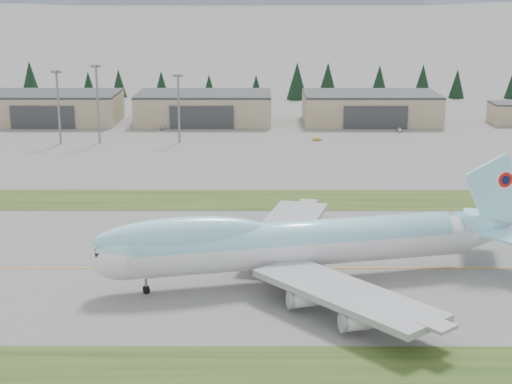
{
  "coord_description": "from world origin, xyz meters",
  "views": [
    {
      "loc": [
        4.85,
        -130.58,
        48.87
      ],
      "look_at": [
        4.23,
        22.32,
        8.0
      ],
      "focal_mm": 55.0,
      "sensor_mm": 36.0,
      "label": 1
    }
  ],
  "objects_px": {
    "hangar_center": "(204,108)",
    "service_vehicle_c": "(400,132)",
    "service_vehicle_a": "(163,129)",
    "hangar_left": "(52,108)",
    "service_vehicle_b": "(317,141)",
    "boeing_747_freighter": "(297,243)",
    "hangar_right": "(371,108)"
  },
  "relations": [
    {
      "from": "boeing_747_freighter",
      "to": "service_vehicle_b",
      "type": "bearing_deg",
      "value": 71.45
    },
    {
      "from": "service_vehicle_a",
      "to": "service_vehicle_c",
      "type": "relative_size",
      "value": 1.01
    },
    {
      "from": "hangar_left",
      "to": "service_vehicle_b",
      "type": "relative_size",
      "value": 14.94
    },
    {
      "from": "boeing_747_freighter",
      "to": "service_vehicle_b",
      "type": "xyz_separation_m",
      "value": [
        12.23,
        122.07,
        -6.71
      ]
    },
    {
      "from": "hangar_right",
      "to": "service_vehicle_c",
      "type": "relative_size",
      "value": 12.38
    },
    {
      "from": "service_vehicle_c",
      "to": "hangar_center",
      "type": "bearing_deg",
      "value": 169.82
    },
    {
      "from": "service_vehicle_a",
      "to": "hangar_left",
      "type": "bearing_deg",
      "value": 158.74
    },
    {
      "from": "service_vehicle_a",
      "to": "service_vehicle_b",
      "type": "relative_size",
      "value": 1.21
    },
    {
      "from": "hangar_left",
      "to": "service_vehicle_a",
      "type": "relative_size",
      "value": 12.3
    },
    {
      "from": "service_vehicle_a",
      "to": "service_vehicle_b",
      "type": "height_order",
      "value": "service_vehicle_a"
    },
    {
      "from": "hangar_center",
      "to": "service_vehicle_b",
      "type": "bearing_deg",
      "value": -41.28
    },
    {
      "from": "hangar_right",
      "to": "service_vehicle_c",
      "type": "distance_m",
      "value": 20.4
    },
    {
      "from": "hangar_left",
      "to": "service_vehicle_c",
      "type": "bearing_deg",
      "value": -8.43
    },
    {
      "from": "service_vehicle_a",
      "to": "service_vehicle_c",
      "type": "height_order",
      "value": "service_vehicle_a"
    },
    {
      "from": "hangar_center",
      "to": "service_vehicle_c",
      "type": "relative_size",
      "value": 12.38
    },
    {
      "from": "boeing_747_freighter",
      "to": "service_vehicle_c",
      "type": "distance_m",
      "value": 143.87
    },
    {
      "from": "hangar_left",
      "to": "service_vehicle_c",
      "type": "xyz_separation_m",
      "value": [
        122.56,
        -18.16,
        -5.39
      ]
    },
    {
      "from": "hangar_right",
      "to": "service_vehicle_b",
      "type": "distance_m",
      "value": 40.4
    },
    {
      "from": "boeing_747_freighter",
      "to": "service_vehicle_a",
      "type": "xyz_separation_m",
      "value": [
        -39.53,
        141.74,
        -6.71
      ]
    },
    {
      "from": "boeing_747_freighter",
      "to": "hangar_left",
      "type": "height_order",
      "value": "boeing_747_freighter"
    },
    {
      "from": "hangar_center",
      "to": "service_vehicle_c",
      "type": "distance_m",
      "value": 70.17
    },
    {
      "from": "hangar_right",
      "to": "service_vehicle_c",
      "type": "bearing_deg",
      "value": -67.39
    },
    {
      "from": "boeing_747_freighter",
      "to": "service_vehicle_a",
      "type": "distance_m",
      "value": 147.31
    },
    {
      "from": "hangar_center",
      "to": "service_vehicle_c",
      "type": "xyz_separation_m",
      "value": [
        67.56,
        -18.16,
        -5.39
      ]
    },
    {
      "from": "hangar_left",
      "to": "service_vehicle_c",
      "type": "distance_m",
      "value": 124.02
    },
    {
      "from": "service_vehicle_a",
      "to": "service_vehicle_c",
      "type": "xyz_separation_m",
      "value": [
        80.92,
        -4.13,
        0.0
      ]
    },
    {
      "from": "hangar_left",
      "to": "service_vehicle_c",
      "type": "height_order",
      "value": "hangar_left"
    },
    {
      "from": "hangar_right",
      "to": "service_vehicle_b",
      "type": "bearing_deg",
      "value": -122.65
    },
    {
      "from": "hangar_left",
      "to": "hangar_center",
      "type": "xyz_separation_m",
      "value": [
        55.0,
        0.0,
        0.0
      ]
    },
    {
      "from": "boeing_747_freighter",
      "to": "service_vehicle_c",
      "type": "relative_size",
      "value": 20.0
    },
    {
      "from": "boeing_747_freighter",
      "to": "hangar_left",
      "type": "bearing_deg",
      "value": 104.69
    },
    {
      "from": "hangar_center",
      "to": "service_vehicle_c",
      "type": "height_order",
      "value": "hangar_center"
    }
  ]
}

